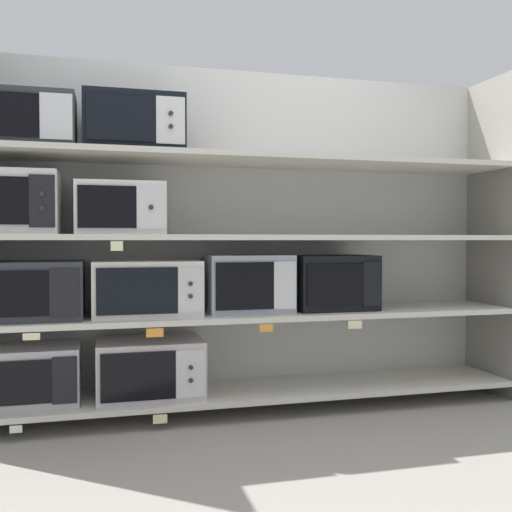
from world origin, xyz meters
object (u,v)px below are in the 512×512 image
at_px(microwave_5, 333,282).
at_px(microwave_8, 24,121).
at_px(microwave_1, 150,367).
at_px(microwave_9, 134,124).
at_px(microwave_3, 147,288).
at_px(microwave_2, 29,290).
at_px(microwave_4, 248,284).
at_px(microwave_6, 16,203).
at_px(microwave_7, 120,209).
at_px(microwave_0, 28,375).

relative_size(microwave_5, microwave_8, 0.94).
xyz_separation_m(microwave_1, microwave_9, (-0.08, 0.00, 1.32)).
xyz_separation_m(microwave_1, microwave_3, (-0.01, -0.00, 0.44)).
relative_size(microwave_2, microwave_4, 1.14).
relative_size(microwave_3, microwave_6, 1.36).
height_order(microwave_2, microwave_8, microwave_8).
height_order(microwave_1, microwave_5, microwave_5).
distance_m(microwave_1, microwave_2, 0.76).
distance_m(microwave_7, microwave_8, 0.65).
bearing_deg(microwave_7, microwave_6, 179.98).
xyz_separation_m(microwave_1, microwave_8, (-0.63, 0.00, 1.31)).
bearing_deg(microwave_0, microwave_6, 179.93).
xyz_separation_m(microwave_6, microwave_8, (0.04, -0.00, 0.42)).
relative_size(microwave_3, microwave_5, 1.21).
height_order(microwave_6, microwave_8, microwave_8).
distance_m(microwave_3, microwave_5, 1.09).
xyz_separation_m(microwave_3, microwave_8, (-0.62, 0.00, 0.88)).
height_order(microwave_8, microwave_9, microwave_9).
distance_m(microwave_6, microwave_8, 0.42).
bearing_deg(microwave_5, microwave_8, -180.00).
bearing_deg(microwave_9, microwave_5, 0.01).
bearing_deg(microwave_2, microwave_1, -0.02).
distance_m(microwave_0, microwave_1, 0.63).
bearing_deg(microwave_1, microwave_2, 179.98).
height_order(microwave_0, microwave_9, microwave_9).
relative_size(microwave_3, microwave_4, 1.22).
height_order(microwave_6, microwave_9, microwave_9).
bearing_deg(microwave_1, microwave_8, 179.98).
height_order(microwave_0, microwave_3, microwave_3).
bearing_deg(microwave_1, microwave_3, -179.64).
xyz_separation_m(microwave_4, microwave_7, (-0.71, 0.00, 0.42)).
distance_m(microwave_6, microwave_9, 0.74).
height_order(microwave_1, microwave_8, microwave_8).
relative_size(microwave_0, microwave_3, 0.90).
bearing_deg(microwave_0, microwave_8, -179.84).
relative_size(microwave_1, microwave_3, 0.98).
bearing_deg(microwave_7, microwave_5, 0.01).
relative_size(microwave_1, microwave_6, 1.34).
distance_m(microwave_1, microwave_4, 0.72).
distance_m(microwave_2, microwave_3, 0.60).
bearing_deg(microwave_8, microwave_1, -0.02).
relative_size(microwave_7, microwave_9, 0.87).
relative_size(microwave_0, microwave_7, 1.13).
bearing_deg(microwave_4, microwave_8, 179.99).
height_order(microwave_5, microwave_6, microwave_6).
bearing_deg(microwave_5, microwave_3, -179.98).
xyz_separation_m(microwave_0, microwave_5, (1.70, 0.00, 0.45)).
relative_size(microwave_4, microwave_8, 0.93).
distance_m(microwave_1, microwave_6, 1.12).
distance_m(microwave_6, microwave_7, 0.52).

